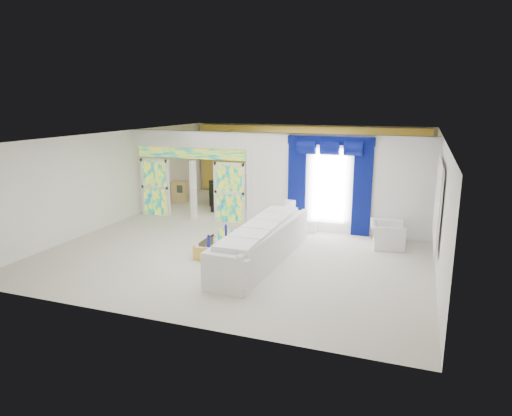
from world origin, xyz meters
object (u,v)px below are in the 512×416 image
at_px(white_sofa, 262,245).
at_px(grand_piano, 239,191).
at_px(console_table, 299,225).
at_px(armchair, 387,235).
at_px(coffee_table, 218,245).

xyz_separation_m(white_sofa, grand_piano, (-3.05, 6.02, 0.09)).
height_order(white_sofa, grand_piano, grand_piano).
xyz_separation_m(console_table, armchair, (2.72, -0.74, 0.16)).
distance_m(console_table, grand_piano, 4.38).
height_order(coffee_table, grand_piano, grand_piano).
height_order(white_sofa, coffee_table, white_sofa).
xyz_separation_m(white_sofa, coffee_table, (-1.35, 0.30, -0.24)).
bearing_deg(white_sofa, coffee_table, 170.71).
height_order(armchair, grand_piano, grand_piano).
bearing_deg(grand_piano, console_table, -38.39).
bearing_deg(armchair, console_table, 68.31).
relative_size(coffee_table, armchair, 1.61).
height_order(console_table, grand_piano, grand_piano).
relative_size(white_sofa, coffee_table, 2.64).
distance_m(white_sofa, armchair, 3.69).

